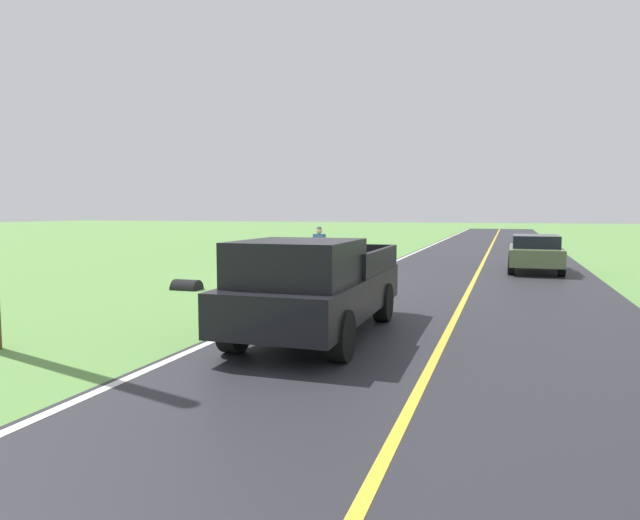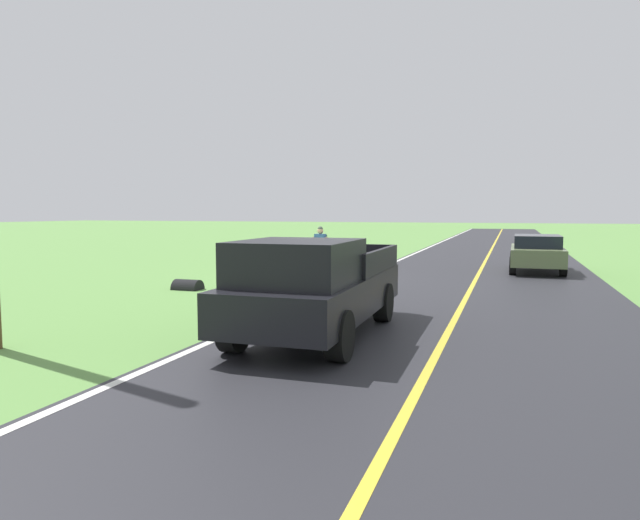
# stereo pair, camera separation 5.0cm
# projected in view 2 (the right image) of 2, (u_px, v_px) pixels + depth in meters

# --- Properties ---
(ground_plane) EXTENTS (200.00, 200.00, 0.00)m
(ground_plane) POSITION_uv_depth(u_px,v_px,m) (324.00, 279.00, 18.79)
(ground_plane) COLOR #609347
(road_surface) EXTENTS (8.11, 120.00, 0.00)m
(road_surface) POSITION_uv_depth(u_px,v_px,m) (473.00, 285.00, 17.20)
(road_surface) COLOR #28282D
(road_surface) RESTS_ON ground
(lane_edge_line) EXTENTS (0.16, 117.60, 0.00)m
(lane_edge_line) POSITION_uv_depth(u_px,v_px,m) (353.00, 280.00, 18.46)
(lane_edge_line) COLOR silver
(lane_edge_line) RESTS_ON ground
(lane_centre_line) EXTENTS (0.14, 117.60, 0.00)m
(lane_centre_line) POSITION_uv_depth(u_px,v_px,m) (473.00, 285.00, 17.20)
(lane_centre_line) COLOR gold
(lane_centre_line) RESTS_ON ground
(hitchhiker_walking) EXTENTS (0.62, 0.52, 1.75)m
(hitchhiker_walking) POSITION_uv_depth(u_px,v_px,m) (321.00, 247.00, 20.82)
(hitchhiker_walking) COLOR navy
(hitchhiker_walking) RESTS_ON ground
(suitcase_carried) EXTENTS (0.47, 0.22, 0.51)m
(suitcase_carried) POSITION_uv_depth(u_px,v_px,m) (309.00, 266.00, 20.96)
(suitcase_carried) COLOR maroon
(suitcase_carried) RESTS_ON ground
(pickup_truck_passing) EXTENTS (2.16, 5.43, 1.82)m
(pickup_truck_passing) POSITION_uv_depth(u_px,v_px,m) (314.00, 285.00, 10.03)
(pickup_truck_passing) COLOR black
(pickup_truck_passing) RESTS_ON ground
(sedan_near_oncoming) EXTENTS (1.96, 4.41, 1.41)m
(sedan_near_oncoming) POSITION_uv_depth(u_px,v_px,m) (537.00, 252.00, 21.05)
(sedan_near_oncoming) COLOR #66754C
(sedan_near_oncoming) RESTS_ON ground
(drainage_culvert) EXTENTS (0.80, 0.60, 0.60)m
(drainage_culvert) POSITION_uv_depth(u_px,v_px,m) (188.00, 289.00, 16.32)
(drainage_culvert) COLOR black
(drainage_culvert) RESTS_ON ground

